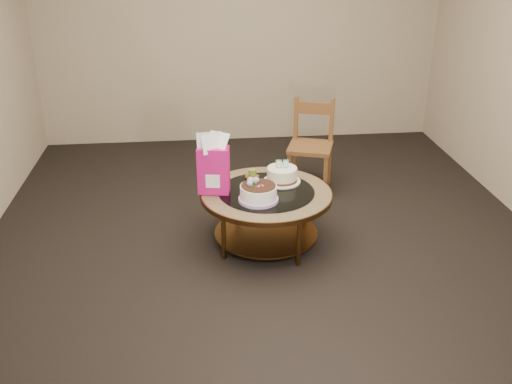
{
  "coord_description": "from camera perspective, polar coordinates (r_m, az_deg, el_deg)",
  "views": [
    {
      "loc": [
        -0.49,
        -3.94,
        2.31
      ],
      "look_at": [
        -0.08,
        0.02,
        0.45
      ],
      "focal_mm": 40.0,
      "sensor_mm": 36.0,
      "label": 1
    }
  ],
  "objects": [
    {
      "name": "room_walls",
      "position": [
        4.04,
        1.18,
        14.16
      ],
      "size": [
        4.52,
        5.02,
        2.61
      ],
      "color": "tan",
      "rests_on": "ground"
    },
    {
      "name": "decorated_cake",
      "position": [
        4.2,
        0.22,
        -0.17
      ],
      "size": [
        0.3,
        0.3,
        0.17
      ],
      "rotation": [
        0.0,
        0.0,
        -0.1
      ],
      "color": "#B591CD",
      "rests_on": "coffee_table"
    },
    {
      "name": "pillar_candle",
      "position": [
        4.59,
        -0.4,
        1.71
      ],
      "size": [
        0.11,
        0.11,
        0.09
      ],
      "rotation": [
        0.0,
        0.0,
        0.14
      ],
      "color": "tan",
      "rests_on": "coffee_table"
    },
    {
      "name": "coffee_table",
      "position": [
        4.41,
        1.05,
        -0.86
      ],
      "size": [
        1.02,
        1.02,
        0.46
      ],
      "color": "brown",
      "rests_on": "ground"
    },
    {
      "name": "dining_chair",
      "position": [
        5.41,
        5.52,
        4.71
      ],
      "size": [
        0.5,
        0.5,
        0.86
      ],
      "rotation": [
        0.0,
        0.0,
        -0.32
      ],
      "color": "brown",
      "rests_on": "ground"
    },
    {
      "name": "cream_cake",
      "position": [
        4.52,
        2.61,
        1.7
      ],
      "size": [
        0.3,
        0.3,
        0.19
      ],
      "rotation": [
        0.0,
        0.0,
        -0.07
      ],
      "color": "white",
      "rests_on": "coffee_table"
    },
    {
      "name": "ground",
      "position": [
        4.59,
        1.01,
        -5.1
      ],
      "size": [
        5.0,
        5.0,
        0.0
      ],
      "primitive_type": "plane",
      "color": "black",
      "rests_on": "ground"
    },
    {
      "name": "gift_bag",
      "position": [
        4.28,
        -4.28,
        2.82
      ],
      "size": [
        0.25,
        0.2,
        0.47
      ],
      "rotation": [
        0.0,
        0.0,
        -0.17
      ],
      "color": "#D4137D",
      "rests_on": "coffee_table"
    }
  ]
}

